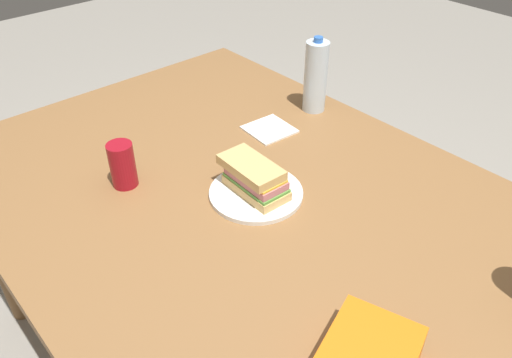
# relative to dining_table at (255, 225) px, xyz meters

# --- Properties ---
(dining_table) EXTENTS (1.67, 1.13, 0.72)m
(dining_table) POSITION_rel_dining_table_xyz_m (0.00, 0.00, 0.00)
(dining_table) COLOR olive
(dining_table) RESTS_ON ground_plane
(paper_plate) EXTENTS (0.24, 0.24, 0.01)m
(paper_plate) POSITION_rel_dining_table_xyz_m (0.02, -0.02, 0.08)
(paper_plate) COLOR white
(paper_plate) RESTS_ON dining_table
(sandwich) EXTENTS (0.19, 0.10, 0.08)m
(sandwich) POSITION_rel_dining_table_xyz_m (0.03, -0.02, 0.13)
(sandwich) COLOR #DBB26B
(sandwich) RESTS_ON paper_plate
(soda_can_red) EXTENTS (0.07, 0.07, 0.12)m
(soda_can_red) POSITION_rel_dining_table_xyz_m (0.28, 0.20, 0.14)
(soda_can_red) COLOR maroon
(soda_can_red) RESTS_ON dining_table
(water_bottle_tall) EXTENTS (0.07, 0.07, 0.24)m
(water_bottle_tall) POSITION_rel_dining_table_xyz_m (0.24, -0.46, 0.19)
(water_bottle_tall) COLOR silver
(water_bottle_tall) RESTS_ON dining_table
(paper_napkin) EXTENTS (0.14, 0.14, 0.01)m
(paper_napkin) POSITION_rel_dining_table_xyz_m (0.23, -0.26, 0.08)
(paper_napkin) COLOR white
(paper_napkin) RESTS_ON dining_table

